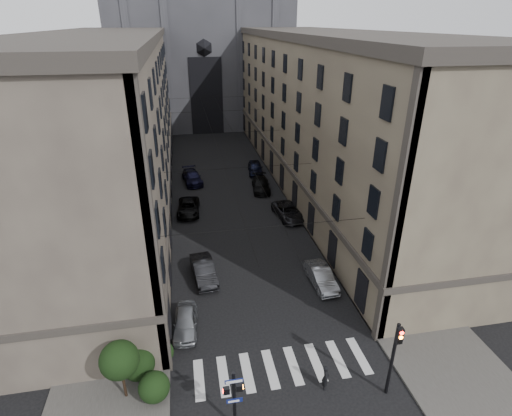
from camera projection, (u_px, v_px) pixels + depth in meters
sidewalk_left at (144, 192)px, 51.16m from camera, size 7.00×80.00×0.15m
sidewalk_right at (301, 181)px, 54.69m from camera, size 7.00×80.00×0.15m
zebra_crossing at (282, 367)px, 25.41m from camera, size 11.00×3.20×0.01m
building_left at (108, 121)px, 46.71m from camera, size 13.60×60.60×18.85m
building_right at (327, 112)px, 51.22m from camera, size 13.60×60.60×18.85m
gothic_tower at (200, 32)px, 79.97m from camera, size 35.00×23.00×58.00m
pedestrian_signal_left at (234, 396)px, 20.72m from camera, size 1.02×0.38×4.00m
traffic_light_right at (395, 352)px, 22.21m from camera, size 0.34×0.50×5.20m
shrub_cluster at (137, 366)px, 23.19m from camera, size 3.90×4.40×3.90m
tram_wires at (224, 134)px, 49.53m from camera, size 14.00×60.00×0.43m
car_left_near at (186, 322)px, 28.19m from camera, size 2.03×4.31×1.43m
car_left_midnear at (204, 270)px, 33.79m from camera, size 2.27×5.08×1.62m
car_left_midfar at (188, 207)px, 45.35m from camera, size 2.79×5.38×1.45m
car_left_far at (192, 177)px, 53.85m from camera, size 2.93×5.71×1.59m
car_right_near at (321, 277)px, 33.05m from camera, size 1.78×4.62×1.50m
car_right_midnear at (288, 212)px, 44.33m from camera, size 3.06×5.56×1.48m
car_right_midfar at (261, 185)px, 51.49m from camera, size 2.73×5.51×1.54m
car_right_far at (255, 168)px, 57.24m from camera, size 2.48×5.03×1.65m
pedestrian at (326, 377)px, 23.63m from camera, size 0.59×0.72×1.71m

